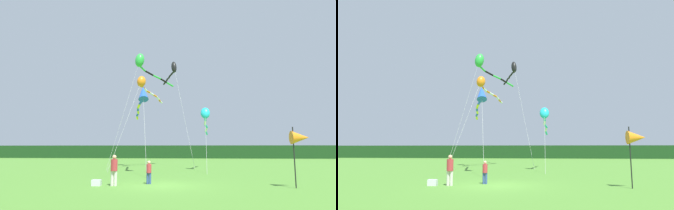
# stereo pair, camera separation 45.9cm
# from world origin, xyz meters

# --- Properties ---
(ground_plane) EXTENTS (120.00, 120.00, 0.00)m
(ground_plane) POSITION_xyz_m (0.00, 0.00, 0.00)
(ground_plane) COLOR #4C842D
(distant_treeline) EXTENTS (108.00, 3.11, 2.59)m
(distant_treeline) POSITION_xyz_m (0.00, 45.00, 1.30)
(distant_treeline) COLOR #193D19
(distant_treeline) RESTS_ON ground
(person_adult) EXTENTS (0.36, 0.36, 1.65)m
(person_adult) POSITION_xyz_m (-2.47, -0.36, 0.92)
(person_adult) COLOR silver
(person_adult) RESTS_ON ground
(person_child) EXTENTS (0.29, 0.29, 1.30)m
(person_child) POSITION_xyz_m (-0.70, 0.62, 0.72)
(person_child) COLOR #334C8C
(person_child) RESTS_ON ground
(cooler_box) EXTENTS (0.49, 0.32, 0.33)m
(cooler_box) POSITION_xyz_m (-3.40, -0.40, 0.16)
(cooler_box) COLOR silver
(cooler_box) RESTS_ON ground
(banner_flag_pole) EXTENTS (0.90, 0.70, 3.12)m
(banner_flag_pole) POSITION_xyz_m (7.37, -0.56, 2.53)
(banner_flag_pole) COLOR black
(banner_flag_pole) RESTS_ON ground
(kite_blue) EXTENTS (2.46, 9.08, 7.46)m
(kite_blue) POSITION_xyz_m (-2.38, 8.16, 6.42)
(kite_blue) COLOR #B2B2B2
(kite_blue) RESTS_ON ground
(kite_black) EXTENTS (3.92, 8.10, 12.53)m
(kite_black) POSITION_xyz_m (-0.30, 18.12, 11.49)
(kite_black) COLOR #B2B2B2
(kite_black) RESTS_ON ground
(kite_orange) EXTENTS (3.83, 9.62, 9.68)m
(kite_orange) POSITION_xyz_m (-3.20, 13.73, 8.76)
(kite_orange) COLOR #B2B2B2
(kite_orange) RESTS_ON ground
(kite_cyan) EXTENTS (0.95, 8.63, 5.92)m
(kite_cyan) POSITION_xyz_m (3.17, 11.63, 5.01)
(kite_cyan) COLOR #B2B2B2
(kite_cyan) RESTS_ON ground
(kite_green) EXTENTS (5.91, 7.65, 12.44)m
(kite_green) POSITION_xyz_m (-3.52, 14.57, 11.37)
(kite_green) COLOR #B2B2B2
(kite_green) RESTS_ON ground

